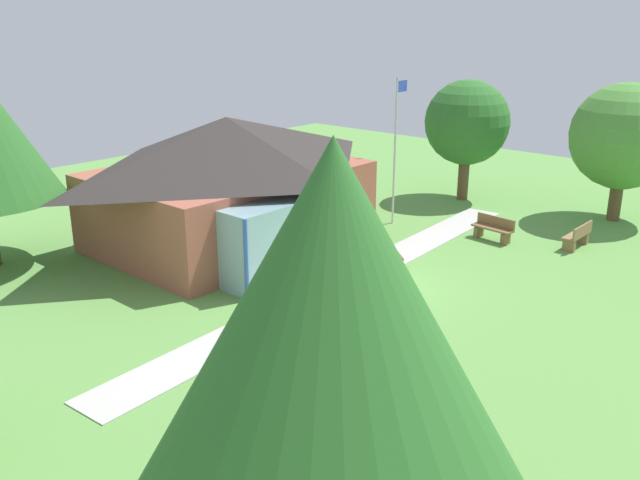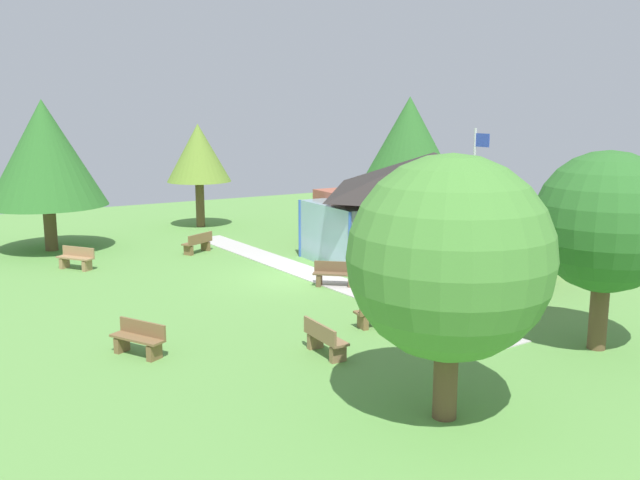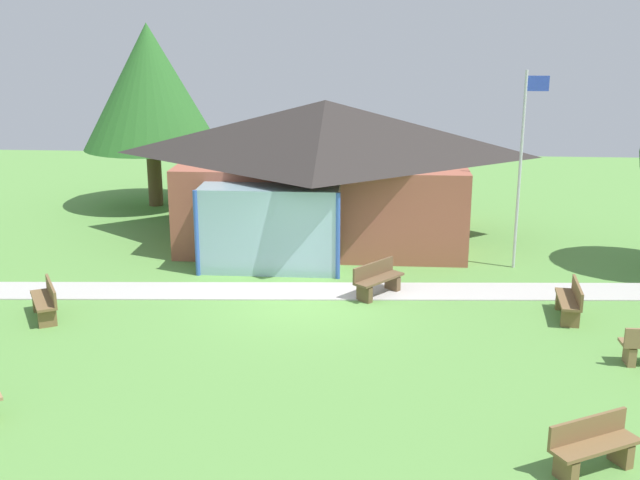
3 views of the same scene
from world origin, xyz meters
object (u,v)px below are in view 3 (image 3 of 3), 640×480
at_px(flagpole, 522,161).
at_px(bench_rear_near_path, 377,280).
at_px(pavilion, 323,167).
at_px(bench_mid_right, 570,302).
at_px(bench_mid_left, 46,302).
at_px(tree_behind_pavilion_left, 150,87).
at_px(bench_front_right, 593,447).

relative_size(flagpole, bench_rear_near_path, 3.77).
relative_size(pavilion, bench_rear_near_path, 6.56).
xyz_separation_m(bench_mid_right, bench_mid_left, (-12.11, -0.91, 0.00)).
height_order(bench_rear_near_path, tree_behind_pavilion_left, tree_behind_pavilion_left).
relative_size(bench_rear_near_path, bench_front_right, 0.94).
xyz_separation_m(flagpole, bench_mid_right, (0.62, -3.83, -2.60)).
xyz_separation_m(bench_rear_near_path, tree_behind_pavilion_left, (-8.30, 9.39, 3.97)).
relative_size(flagpole, bench_mid_left, 3.57).
bearing_deg(bench_front_right, tree_behind_pavilion_left, -85.04).
xyz_separation_m(pavilion, flagpole, (5.58, -2.79, 0.75)).
relative_size(bench_rear_near_path, tree_behind_pavilion_left, 0.22).
height_order(pavilion, bench_front_right, pavilion).
relative_size(pavilion, flagpole, 1.74).
bearing_deg(bench_mid_right, pavilion, 49.00).
bearing_deg(bench_mid_right, bench_mid_left, 100.16).
bearing_deg(flagpole, tree_behind_pavilion_left, 150.83).
bearing_deg(tree_behind_pavilion_left, bench_mid_left, -86.78).
xyz_separation_m(flagpole, tree_behind_pavilion_left, (-12.13, 6.77, 1.37)).
height_order(flagpole, tree_behind_pavilion_left, tree_behind_pavilion_left).
distance_m(pavilion, bench_rear_near_path, 5.98).
relative_size(bench_rear_near_path, bench_mid_left, 0.94).
distance_m(bench_mid_right, bench_front_right, 6.59).
bearing_deg(bench_mid_left, bench_mid_right, -115.35).
distance_m(bench_mid_right, tree_behind_pavilion_left, 17.06).
distance_m(bench_rear_near_path, bench_mid_right, 4.62).
bearing_deg(bench_rear_near_path, flagpole, 163.77).
xyz_separation_m(bench_rear_near_path, bench_mid_left, (-7.65, -2.12, 0.00)).
bearing_deg(tree_behind_pavilion_left, pavilion, -31.26).
bearing_deg(bench_front_right, bench_rear_near_path, -95.96).
height_order(pavilion, bench_mid_left, pavilion).
bearing_deg(bench_rear_near_path, bench_mid_right, 114.23).
bearing_deg(flagpole, bench_front_right, -92.88).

